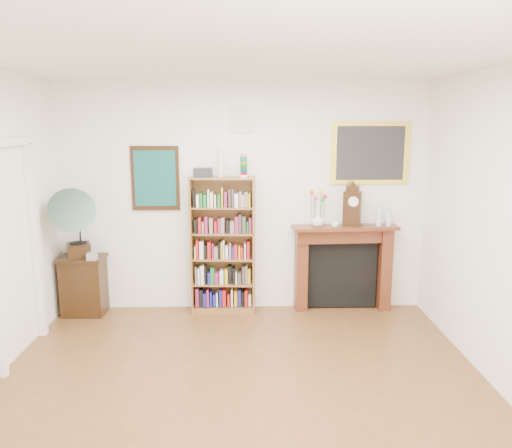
% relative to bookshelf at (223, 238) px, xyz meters
% --- Properties ---
extents(room, '(4.51, 5.01, 2.81)m').
position_rel_bookshelf_xyz_m(room, '(0.23, -2.34, 0.46)').
color(room, brown).
rests_on(room, ground).
extents(door_casing, '(0.08, 1.02, 2.17)m').
position_rel_bookshelf_xyz_m(door_casing, '(-1.97, -1.14, 0.32)').
color(door_casing, white).
rests_on(door_casing, left_wall).
extents(teal_poster, '(0.58, 0.04, 0.78)m').
position_rel_bookshelf_xyz_m(teal_poster, '(-0.82, 0.14, 0.71)').
color(teal_poster, black).
rests_on(teal_poster, back_wall).
extents(small_picture, '(0.26, 0.04, 0.30)m').
position_rel_bookshelf_xyz_m(small_picture, '(0.23, 0.14, 1.41)').
color(small_picture, white).
rests_on(small_picture, back_wall).
extents(gilt_painting, '(0.95, 0.04, 0.75)m').
position_rel_bookshelf_xyz_m(gilt_painting, '(1.78, 0.14, 1.01)').
color(gilt_painting, yellow).
rests_on(gilt_painting, back_wall).
extents(bookshelf, '(0.78, 0.31, 1.93)m').
position_rel_bookshelf_xyz_m(bookshelf, '(0.00, 0.00, 0.00)').
color(bookshelf, brown).
rests_on(bookshelf, floor).
extents(side_cabinet, '(0.53, 0.39, 0.73)m').
position_rel_bookshelf_xyz_m(side_cabinet, '(-1.70, -0.05, -0.57)').
color(side_cabinet, black).
rests_on(side_cabinet, floor).
extents(fireplace, '(1.30, 0.38, 1.08)m').
position_rel_bookshelf_xyz_m(fireplace, '(1.48, 0.06, -0.31)').
color(fireplace, '#441C0F').
rests_on(fireplace, floor).
extents(gramophone, '(0.73, 0.80, 0.86)m').
position_rel_bookshelf_xyz_m(gramophone, '(-1.74, -0.19, 0.27)').
color(gramophone, black).
rests_on(gramophone, side_cabinet).
extents(cd_stack, '(0.14, 0.14, 0.08)m').
position_rel_bookshelf_xyz_m(cd_stack, '(-1.54, -0.18, -0.17)').
color(cd_stack, '#B3B2BF').
rests_on(cd_stack, side_cabinet).
extents(mantel_clock, '(0.23, 0.18, 0.48)m').
position_rel_bookshelf_xyz_m(mantel_clock, '(1.57, 0.04, 0.38)').
color(mantel_clock, black).
rests_on(mantel_clock, fireplace).
extents(flower_vase, '(0.19, 0.19, 0.16)m').
position_rel_bookshelf_xyz_m(flower_vase, '(1.15, -0.01, 0.22)').
color(flower_vase, white).
rests_on(flower_vase, fireplace).
extents(teacup, '(0.10, 0.10, 0.07)m').
position_rel_bookshelf_xyz_m(teacup, '(1.34, -0.08, 0.18)').
color(teacup, white).
rests_on(teacup, fireplace).
extents(bottle_left, '(0.07, 0.07, 0.24)m').
position_rel_bookshelf_xyz_m(bottle_left, '(1.89, 0.02, 0.26)').
color(bottle_left, silver).
rests_on(bottle_left, fireplace).
extents(bottle_right, '(0.06, 0.06, 0.20)m').
position_rel_bookshelf_xyz_m(bottle_right, '(2.01, 0.01, 0.24)').
color(bottle_right, silver).
rests_on(bottle_right, fireplace).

